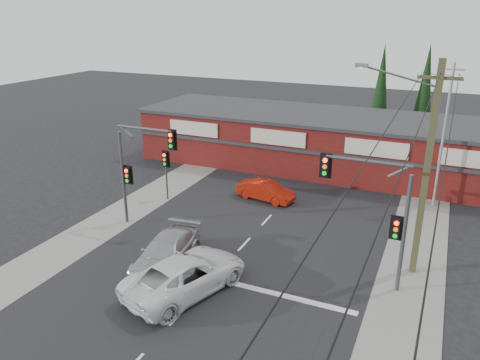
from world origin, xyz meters
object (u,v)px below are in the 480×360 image
at_px(white_suv, 186,274).
at_px(shop_building, 306,139).
at_px(red_sedan, 266,191).
at_px(silver_suv, 166,252).
at_px(utility_pole, 424,165).

height_order(white_suv, shop_building, shop_building).
bearing_deg(shop_building, red_sedan, -91.56).
relative_size(silver_suv, utility_pole, 0.51).
xyz_separation_m(white_suv, silver_suv, (-1.97, 1.49, -0.08)).
relative_size(red_sedan, utility_pole, 0.39).
bearing_deg(silver_suv, shop_building, 77.72).
xyz_separation_m(silver_suv, shop_building, (1.61, 18.37, 1.39)).
bearing_deg(red_sedan, shop_building, 7.92).
bearing_deg(white_suv, shop_building, -70.44).
distance_m(silver_suv, red_sedan, 10.07).
xyz_separation_m(white_suv, shop_building, (-0.36, 19.85, 1.31)).
distance_m(red_sedan, utility_pole, 12.08).
bearing_deg(white_suv, red_sedan, -68.53).
bearing_deg(red_sedan, white_suv, -167.57).
distance_m(shop_building, utility_pole, 17.15).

